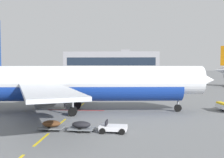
% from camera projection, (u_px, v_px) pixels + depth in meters
% --- Properties ---
extents(ground, '(400.00, 400.00, 0.00)m').
position_uv_depth(ground, '(202.00, 96.00, 54.26)').
color(ground, slate).
extents(apron_paint_markings, '(8.00, 97.46, 0.01)m').
position_uv_depth(apron_paint_markings, '(92.00, 96.00, 53.52)').
color(apron_paint_markings, yellow).
rests_on(apron_paint_markings, ground).
extents(airliner_foreground, '(34.82, 34.49, 12.20)m').
position_uv_depth(airliner_foreground, '(86.00, 83.00, 36.20)').
color(airliner_foreground, white).
rests_on(airliner_foreground, ground).
extents(baggage_train, '(8.68, 2.14, 1.14)m').
position_uv_depth(baggage_train, '(82.00, 126.00, 25.98)').
color(baggage_train, silver).
rests_on(baggage_train, ground).
extents(terminal_satellite, '(62.64, 20.03, 15.92)m').
position_uv_depth(terminal_satellite, '(112.00, 63.00, 184.98)').
color(terminal_satellite, gray).
rests_on(terminal_satellite, ground).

